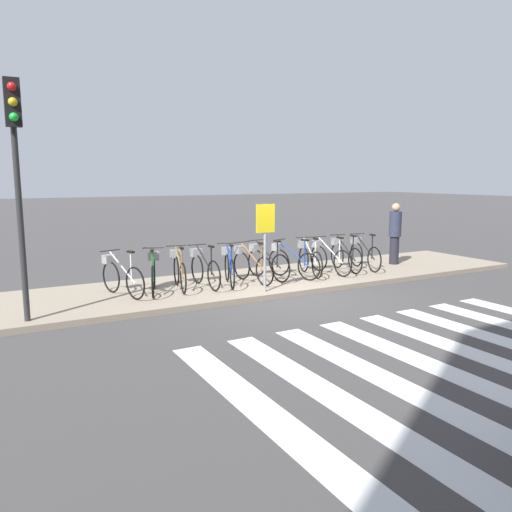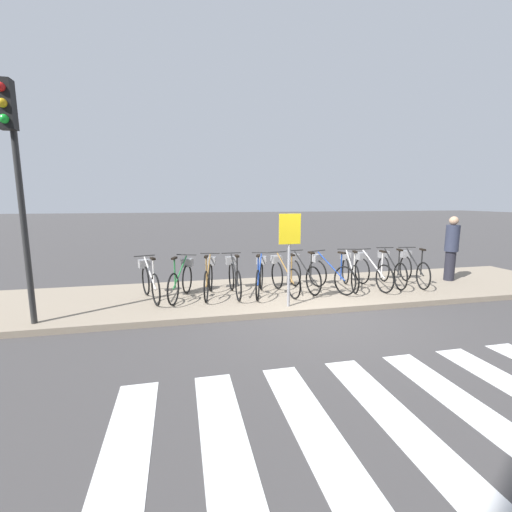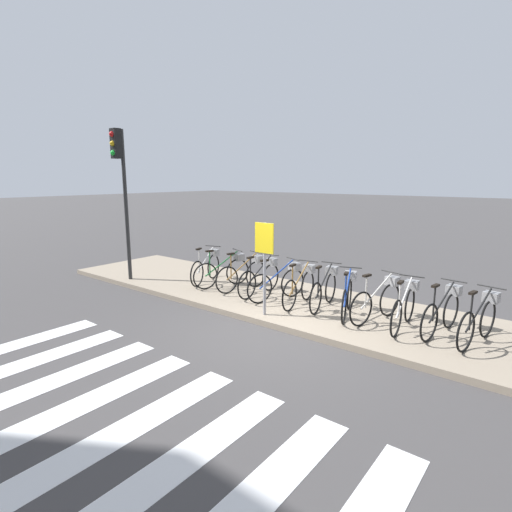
{
  "view_description": "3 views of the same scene",
  "coord_description": "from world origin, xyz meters",
  "px_view_note": "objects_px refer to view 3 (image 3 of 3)",
  "views": [
    {
      "loc": [
        -5.72,
        -8.83,
        2.56
      ],
      "look_at": [
        -0.5,
        0.65,
        0.85
      ],
      "focal_mm": 35.0,
      "sensor_mm": 36.0,
      "label": 1
    },
    {
      "loc": [
        -2.6,
        -6.14,
        2.26
      ],
      "look_at": [
        -0.92,
        1.34,
        1.01
      ],
      "focal_mm": 24.0,
      "sensor_mm": 36.0,
      "label": 2
    },
    {
      "loc": [
        4.2,
        -5.93,
        2.88
      ],
      "look_at": [
        -0.88,
        0.54,
        1.26
      ],
      "focal_mm": 28.0,
      "sensor_mm": 36.0,
      "label": 3
    }
  ],
  "objects_px": {
    "traffic_light": "(121,174)",
    "sign_post": "(264,253)",
    "parked_bicycle_7": "(348,294)",
    "parked_bicycle_5": "(301,285)",
    "parked_bicycle_6": "(325,287)",
    "parked_bicycle_4": "(280,281)",
    "parked_bicycle_8": "(379,299)",
    "parked_bicycle_9": "(405,305)",
    "parked_bicycle_3": "(262,276)",
    "parked_bicycle_11": "(480,318)",
    "parked_bicycle_2": "(245,273)",
    "parked_bicycle_1": "(225,270)",
    "parked_bicycle_10": "(443,310)",
    "parked_bicycle_0": "(207,266)"
  },
  "relations": [
    {
      "from": "parked_bicycle_8",
      "to": "parked_bicycle_6",
      "type": "bearing_deg",
      "value": 176.77
    },
    {
      "from": "parked_bicycle_0",
      "to": "parked_bicycle_4",
      "type": "relative_size",
      "value": 1.01
    },
    {
      "from": "parked_bicycle_9",
      "to": "parked_bicycle_4",
      "type": "bearing_deg",
      "value": 179.99
    },
    {
      "from": "parked_bicycle_0",
      "to": "parked_bicycle_6",
      "type": "distance_m",
      "value": 3.53
    },
    {
      "from": "parked_bicycle_4",
      "to": "parked_bicycle_3",
      "type": "bearing_deg",
      "value": 171.75
    },
    {
      "from": "parked_bicycle_3",
      "to": "parked_bicycle_9",
      "type": "xyz_separation_m",
      "value": [
        3.42,
        -0.09,
        0.0
      ]
    },
    {
      "from": "parked_bicycle_2",
      "to": "parked_bicycle_3",
      "type": "xyz_separation_m",
      "value": [
        0.57,
        -0.05,
        0.0
      ]
    },
    {
      "from": "parked_bicycle_7",
      "to": "parked_bicycle_11",
      "type": "xyz_separation_m",
      "value": [
        2.37,
        0.06,
        0.0
      ]
    },
    {
      "from": "parked_bicycle_4",
      "to": "parked_bicycle_7",
      "type": "xyz_separation_m",
      "value": [
        1.68,
        -0.01,
        0.0
      ]
    },
    {
      "from": "parked_bicycle_0",
      "to": "parked_bicycle_9",
      "type": "xyz_separation_m",
      "value": [
        5.28,
        -0.12,
        0.0
      ]
    },
    {
      "from": "parked_bicycle_7",
      "to": "parked_bicycle_11",
      "type": "relative_size",
      "value": 0.97
    },
    {
      "from": "parked_bicycle_3",
      "to": "parked_bicycle_4",
      "type": "bearing_deg",
      "value": -8.25
    },
    {
      "from": "parked_bicycle_4",
      "to": "traffic_light",
      "type": "distance_m",
      "value": 5.08
    },
    {
      "from": "parked_bicycle_2",
      "to": "parked_bicycle_6",
      "type": "relative_size",
      "value": 0.99
    },
    {
      "from": "parked_bicycle_2",
      "to": "traffic_light",
      "type": "distance_m",
      "value": 4.18
    },
    {
      "from": "traffic_light",
      "to": "sign_post",
      "type": "relative_size",
      "value": 2.11
    },
    {
      "from": "parked_bicycle_5",
      "to": "parked_bicycle_8",
      "type": "xyz_separation_m",
      "value": [
        1.73,
        0.09,
        0.0
      ]
    },
    {
      "from": "parked_bicycle_2",
      "to": "parked_bicycle_4",
      "type": "distance_m",
      "value": 1.17
    },
    {
      "from": "parked_bicycle_3",
      "to": "parked_bicycle_9",
      "type": "distance_m",
      "value": 3.42
    },
    {
      "from": "parked_bicycle_9",
      "to": "traffic_light",
      "type": "bearing_deg",
      "value": -171.24
    },
    {
      "from": "parked_bicycle_1",
      "to": "parked_bicycle_7",
      "type": "relative_size",
      "value": 1.0
    },
    {
      "from": "parked_bicycle_2",
      "to": "parked_bicycle_11",
      "type": "xyz_separation_m",
      "value": [
        5.21,
        -0.08,
        0.0
      ]
    },
    {
      "from": "parked_bicycle_6",
      "to": "sign_post",
      "type": "xyz_separation_m",
      "value": [
        -0.72,
        -1.22,
        0.85
      ]
    },
    {
      "from": "parked_bicycle_1",
      "to": "parked_bicycle_3",
      "type": "xyz_separation_m",
      "value": [
        1.17,
        0.02,
        0.0
      ]
    },
    {
      "from": "parked_bicycle_0",
      "to": "traffic_light",
      "type": "distance_m",
      "value": 3.29
    },
    {
      "from": "parked_bicycle_5",
      "to": "parked_bicycle_8",
      "type": "height_order",
      "value": "same"
    },
    {
      "from": "parked_bicycle_6",
      "to": "parked_bicycle_5",
      "type": "bearing_deg",
      "value": -162.25
    },
    {
      "from": "parked_bicycle_1",
      "to": "traffic_light",
      "type": "distance_m",
      "value": 3.72
    },
    {
      "from": "parked_bicycle_8",
      "to": "parked_bicycle_2",
      "type": "bearing_deg",
      "value": 179.21
    },
    {
      "from": "parked_bicycle_5",
      "to": "parked_bicycle_11",
      "type": "distance_m",
      "value": 3.49
    },
    {
      "from": "parked_bicycle_2",
      "to": "parked_bicycle_7",
      "type": "height_order",
      "value": "same"
    },
    {
      "from": "parked_bicycle_7",
      "to": "sign_post",
      "type": "bearing_deg",
      "value": -141.56
    },
    {
      "from": "parked_bicycle_5",
      "to": "parked_bicycle_9",
      "type": "bearing_deg",
      "value": 0.02
    },
    {
      "from": "parked_bicycle_9",
      "to": "traffic_light",
      "type": "height_order",
      "value": "traffic_light"
    },
    {
      "from": "parked_bicycle_5",
      "to": "parked_bicycle_6",
      "type": "xyz_separation_m",
      "value": [
        0.51,
        0.16,
        0.0
      ]
    },
    {
      "from": "parked_bicycle_11",
      "to": "parked_bicycle_10",
      "type": "bearing_deg",
      "value": 173.02
    },
    {
      "from": "parked_bicycle_4",
      "to": "parked_bicycle_6",
      "type": "xyz_separation_m",
      "value": [
        1.07,
        0.16,
        0.0
      ]
    },
    {
      "from": "parked_bicycle_6",
      "to": "traffic_light",
      "type": "distance_m",
      "value": 6.05
    },
    {
      "from": "parked_bicycle_5",
      "to": "parked_bicycle_7",
      "type": "height_order",
      "value": "same"
    },
    {
      "from": "parked_bicycle_0",
      "to": "parked_bicycle_3",
      "type": "relative_size",
      "value": 0.96
    },
    {
      "from": "parked_bicycle_4",
      "to": "parked_bicycle_5",
      "type": "xyz_separation_m",
      "value": [
        0.56,
        -0.0,
        0.0
      ]
    },
    {
      "from": "parked_bicycle_4",
      "to": "parked_bicycle_8",
      "type": "distance_m",
      "value": 2.3
    },
    {
      "from": "traffic_light",
      "to": "sign_post",
      "type": "height_order",
      "value": "traffic_light"
    },
    {
      "from": "parked_bicycle_0",
      "to": "parked_bicycle_8",
      "type": "bearing_deg",
      "value": -0.3
    },
    {
      "from": "parked_bicycle_9",
      "to": "parked_bicycle_11",
      "type": "height_order",
      "value": "same"
    },
    {
      "from": "parked_bicycle_11",
      "to": "parked_bicycle_3",
      "type": "bearing_deg",
      "value": 179.64
    },
    {
      "from": "parked_bicycle_2",
      "to": "traffic_light",
      "type": "height_order",
      "value": "traffic_light"
    },
    {
      "from": "parked_bicycle_1",
      "to": "traffic_light",
      "type": "relative_size",
      "value": 0.38
    },
    {
      "from": "parked_bicycle_2",
      "to": "parked_bicycle_9",
      "type": "height_order",
      "value": "same"
    },
    {
      "from": "parked_bicycle_1",
      "to": "parked_bicycle_11",
      "type": "height_order",
      "value": "same"
    }
  ]
}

